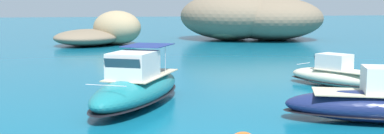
# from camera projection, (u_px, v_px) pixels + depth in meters

# --- Properties ---
(islet_large) EXTENTS (28.33, 25.02, 7.69)m
(islet_large) POSITION_uv_depth(u_px,v_px,m) (247.00, 19.00, 79.61)
(islet_large) COLOR #756651
(islet_large) RESTS_ON ground
(islet_small) EXTENTS (15.36, 16.19, 4.89)m
(islet_small) POSITION_uv_depth(u_px,v_px,m) (103.00, 33.00, 69.77)
(islet_small) COLOR #756651
(islet_small) RESTS_ON ground
(motorboat_teal) EXTENTS (7.92, 11.05, 3.38)m
(motorboat_teal) POSITION_uv_depth(u_px,v_px,m) (137.00, 87.00, 28.06)
(motorboat_teal) COLOR #19727A
(motorboat_teal) RESTS_ON ground
(motorboat_navy) EXTENTS (9.86, 6.26, 2.80)m
(motorboat_navy) POSITION_uv_depth(u_px,v_px,m) (381.00, 104.00, 24.08)
(motorboat_navy) COLOR navy
(motorboat_navy) RESTS_ON ground
(motorboat_cream) EXTENTS (5.93, 8.07, 2.34)m
(motorboat_cream) POSITION_uv_depth(u_px,v_px,m) (338.00, 76.00, 34.27)
(motorboat_cream) COLOR beige
(motorboat_cream) RESTS_ON ground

